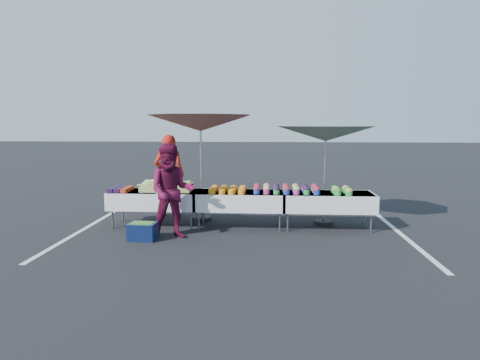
# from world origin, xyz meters

# --- Properties ---
(ground) EXTENTS (80.00, 80.00, 0.00)m
(ground) POSITION_xyz_m (0.00, 0.00, 0.00)
(ground) COLOR black
(stripe_left) EXTENTS (0.10, 5.00, 0.00)m
(stripe_left) POSITION_xyz_m (-3.20, 0.00, 0.00)
(stripe_left) COLOR silver
(stripe_left) RESTS_ON ground
(stripe_right) EXTENTS (0.10, 5.00, 0.00)m
(stripe_right) POSITION_xyz_m (3.20, 0.00, 0.00)
(stripe_right) COLOR silver
(stripe_right) RESTS_ON ground
(table_left) EXTENTS (1.86, 0.81, 0.75)m
(table_left) POSITION_xyz_m (-1.80, 0.00, 0.58)
(table_left) COLOR white
(table_left) RESTS_ON ground
(table_center) EXTENTS (1.86, 0.81, 0.75)m
(table_center) POSITION_xyz_m (0.00, 0.00, 0.58)
(table_center) COLOR white
(table_center) RESTS_ON ground
(table_right) EXTENTS (1.86, 0.81, 0.75)m
(table_right) POSITION_xyz_m (1.80, 0.00, 0.58)
(table_right) COLOR white
(table_right) RESTS_ON ground
(berry_punnets) EXTENTS (0.40, 0.54, 0.08)m
(berry_punnets) POSITION_xyz_m (-2.51, -0.06, 0.79)
(berry_punnets) COLOR black
(berry_punnets) RESTS_ON table_left
(corn_pile) EXTENTS (1.16, 0.57, 0.26)m
(corn_pile) POSITION_xyz_m (-1.54, 0.04, 0.84)
(corn_pile) COLOR #9ABF62
(corn_pile) RESTS_ON table_left
(plastic_bags) EXTENTS (0.30, 0.25, 0.05)m
(plastic_bags) POSITION_xyz_m (-1.50, -0.30, 0.78)
(plastic_bags) COLOR white
(plastic_bags) RESTS_ON table_left
(carrot_bowls) EXTENTS (0.75, 0.69, 0.11)m
(carrot_bowls) POSITION_xyz_m (-0.25, -0.01, 0.80)
(carrot_bowls) COLOR orange
(carrot_bowls) RESTS_ON table_center
(potato_cups) EXTENTS (1.34, 0.58, 0.16)m
(potato_cups) POSITION_xyz_m (0.95, 0.00, 0.83)
(potato_cups) COLOR #21359E
(potato_cups) RESTS_ON table_right
(bean_baskets) EXTENTS (0.36, 0.50, 0.15)m
(bean_baskets) POSITION_xyz_m (2.06, -0.10, 0.82)
(bean_baskets) COLOR green
(bean_baskets) RESTS_ON table_right
(vendor) EXTENTS (0.72, 0.49, 1.91)m
(vendor) POSITION_xyz_m (-1.72, 0.98, 0.96)
(vendor) COLOR red
(vendor) RESTS_ON ground
(customer) EXTENTS (0.99, 0.84, 1.79)m
(customer) POSITION_xyz_m (-1.22, -0.88, 0.90)
(customer) COLOR #5C0D2E
(customer) RESTS_ON ground
(umbrella_left) EXTENTS (3.02, 3.02, 2.37)m
(umbrella_left) POSITION_xyz_m (-0.90, 0.55, 2.15)
(umbrella_left) COLOR black
(umbrella_left) RESTS_ON ground
(umbrella_right) EXTENTS (2.10, 2.10, 2.13)m
(umbrella_right) POSITION_xyz_m (1.79, 0.40, 1.93)
(umbrella_right) COLOR black
(umbrella_right) RESTS_ON ground
(storage_bin) EXTENTS (0.52, 0.39, 0.33)m
(storage_bin) POSITION_xyz_m (-1.75, -1.04, 0.17)
(storage_bin) COLOR #0C183C
(storage_bin) RESTS_ON ground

